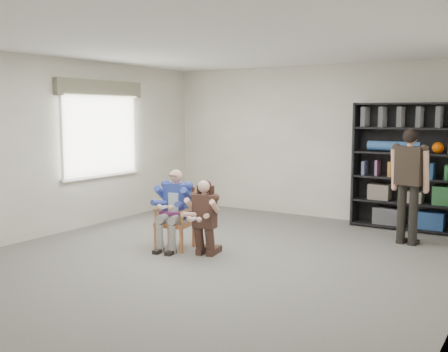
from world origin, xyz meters
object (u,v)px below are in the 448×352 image
Objects in this scene: seated_man at (175,209)px; standing_man at (409,187)px; kneeling_woman at (204,218)px; armchair at (175,218)px; bookshelf at (408,167)px.

standing_man is (2.75, 2.00, 0.28)m from seated_man.
standing_man reaches higher than seated_man.
kneeling_woman is 0.62× the size of standing_man.
standing_man is at bearing 27.28° from armchair.
seated_man is 0.67× the size of standing_man.
standing_man is (2.75, 2.00, 0.41)m from armchair.
armchair is 0.42× the size of bookshelf.
bookshelf is (2.51, 3.02, 0.48)m from seated_man.
seated_man is 1.09× the size of kneeling_woman.
seated_man reaches higher than armchair.
standing_man is (0.24, -1.02, -0.20)m from bookshelf.
armchair is 0.13m from seated_man.
kneeling_woman reaches higher than armchair.
armchair is 0.60m from kneeling_woman.
armchair is at bearing -129.78° from bookshelf.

